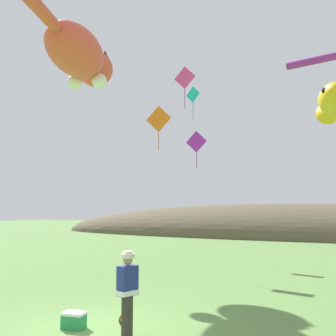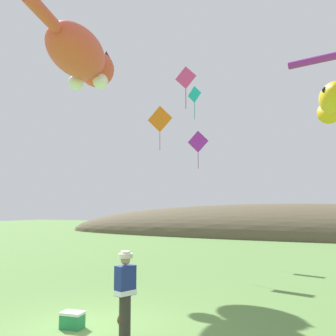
% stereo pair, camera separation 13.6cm
% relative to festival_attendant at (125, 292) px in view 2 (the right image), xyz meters
% --- Properties ---
extents(ground_plane, '(120.00, 120.00, 0.00)m').
position_rel_festival_attendant_xyz_m(ground_plane, '(-1.04, 0.24, -0.95)').
color(ground_plane, '#5B8442').
extents(distant_hill_ridge, '(50.40, 12.62, 6.21)m').
position_rel_festival_attendant_xyz_m(distant_hill_ridge, '(-1.04, 30.88, -0.95)').
color(distant_hill_ridge, brown).
rests_on(distant_hill_ridge, ground).
extents(festival_attendant, '(0.38, 0.48, 1.77)m').
position_rel_festival_attendant_xyz_m(festival_attendant, '(0.00, 0.00, 0.00)').
color(festival_attendant, '#332D28').
rests_on(festival_attendant, ground).
extents(kite_spool, '(0.12, 0.21, 0.21)m').
position_rel_festival_attendant_xyz_m(kite_spool, '(-0.61, 0.85, -0.85)').
color(kite_spool, olive).
rests_on(kite_spool, ground).
extents(picnic_cooler, '(0.53, 0.39, 0.36)m').
position_rel_festival_attendant_xyz_m(picnic_cooler, '(-1.44, 0.11, -0.77)').
color(picnic_cooler, '#268C4C').
rests_on(picnic_cooler, ground).
extents(kite_giant_cat, '(3.23, 7.29, 2.28)m').
position_rel_festival_attendant_xyz_m(kite_giant_cat, '(-6.02, 5.85, 8.30)').
color(kite_giant_cat, '#E04C33').
extents(kite_fish_windsock, '(1.23, 3.29, 0.99)m').
position_rel_festival_attendant_xyz_m(kite_fish_windsock, '(3.93, 6.74, 5.32)').
color(kite_fish_windsock, gold).
extents(kite_tube_streamer, '(2.72, 0.86, 0.44)m').
position_rel_festival_attendant_xyz_m(kite_tube_streamer, '(3.23, 12.07, 8.86)').
color(kite_tube_streamer, '#8C268C').
extents(kite_diamond_orange, '(1.34, 0.08, 2.24)m').
position_rel_festival_attendant_xyz_m(kite_diamond_orange, '(-3.98, 9.46, 6.10)').
color(kite_diamond_orange, orange).
extents(kite_diamond_teal, '(0.87, 0.30, 1.81)m').
position_rel_festival_attendant_xyz_m(kite_diamond_teal, '(-2.85, 11.28, 7.70)').
color(kite_diamond_teal, '#19BFBF').
extents(kite_diamond_pink, '(1.04, 0.07, 1.94)m').
position_rel_festival_attendant_xyz_m(kite_diamond_pink, '(-2.03, 8.13, 7.48)').
color(kite_diamond_pink, '#E53F8C').
extents(kite_diamond_violet, '(1.24, 0.04, 2.14)m').
position_rel_festival_attendant_xyz_m(kite_diamond_violet, '(-3.15, 12.54, 5.39)').
color(kite_diamond_violet, purple).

